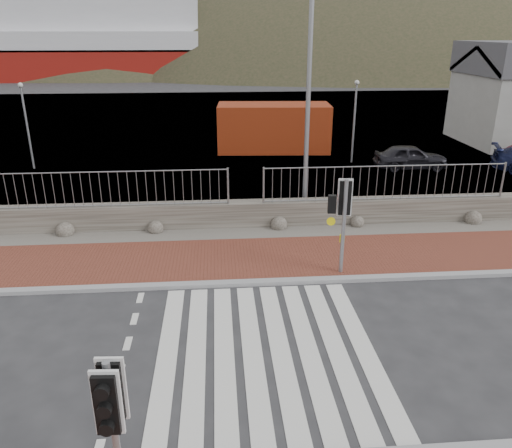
{
  "coord_description": "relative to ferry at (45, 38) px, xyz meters",
  "views": [
    {
      "loc": [
        -0.93,
        -8.9,
        6.4
      ],
      "look_at": [
        0.02,
        3.0,
        1.75
      ],
      "focal_mm": 35.0,
      "sensor_mm": 36.0,
      "label": 1
    }
  ],
  "objects": [
    {
      "name": "railing",
      "position": [
        24.65,
        -60.75,
        -3.54
      ],
      "size": [
        18.07,
        0.07,
        1.22
      ],
      "color": "gray",
      "rests_on": "stone_wall"
    },
    {
      "name": "zebra_crossing",
      "position": [
        24.65,
        -67.9,
        -5.36
      ],
      "size": [
        4.62,
        5.6,
        0.01
      ],
      "color": "silver",
      "rests_on": "ground"
    },
    {
      "name": "shipping_container",
      "position": [
        26.92,
        -48.92,
        -4.07
      ],
      "size": [
        6.35,
        2.98,
        2.58
      ],
      "primitive_type": "cube",
      "rotation": [
        0.0,
        0.0,
        -0.07
      ],
      "color": "maroon",
      "rests_on": "ground"
    },
    {
      "name": "car_a",
      "position": [
        33.18,
        -53.51,
        -4.76
      ],
      "size": [
        3.57,
        1.57,
        1.19
      ],
      "primitive_type": "imported",
      "rotation": [
        0.0,
        0.0,
        1.52
      ],
      "color": "black",
      "rests_on": "ground"
    },
    {
      "name": "hills_backdrop",
      "position": [
        31.4,
        20.0,
        -28.42
      ],
      "size": [
        254.0,
        90.0,
        100.0
      ],
      "color": "#2B311D",
      "rests_on": "ground"
    },
    {
      "name": "sidewalk_far",
      "position": [
        24.65,
        -63.4,
        -5.32
      ],
      "size": [
        40.0,
        3.0,
        0.08
      ],
      "primitive_type": "cube",
      "color": "brown",
      "rests_on": "ground"
    },
    {
      "name": "gravel_strip",
      "position": [
        24.65,
        -61.4,
        -5.33
      ],
      "size": [
        40.0,
        1.5,
        0.06
      ],
      "primitive_type": "cube",
      "color": "#59544C",
      "rests_on": "ground"
    },
    {
      "name": "streetlight",
      "position": [
        26.99,
        -59.82,
        -0.25
      ],
      "size": [
        1.92,
        0.45,
        9.08
      ],
      "rotation": [
        0.0,
        0.0,
        -0.13
      ],
      "color": "gray",
      "rests_on": "ground"
    },
    {
      "name": "stone_wall",
      "position": [
        24.65,
        -60.6,
        -4.91
      ],
      "size": [
        40.0,
        0.6,
        0.9
      ],
      "primitive_type": "cube",
      "color": "#47423A",
      "rests_on": "ground"
    },
    {
      "name": "ground",
      "position": [
        24.65,
        -67.9,
        -5.36
      ],
      "size": [
        220.0,
        220.0,
        0.0
      ],
      "primitive_type": "plane",
      "color": "#28282B",
      "rests_on": "ground"
    },
    {
      "name": "quay",
      "position": [
        24.65,
        -40.0,
        -5.36
      ],
      "size": [
        120.0,
        40.0,
        0.5
      ],
      "primitive_type": "cube",
      "color": "#4C4C4F",
      "rests_on": "ground"
    },
    {
      "name": "water",
      "position": [
        24.65,
        -5.0,
        -5.36
      ],
      "size": [
        220.0,
        50.0,
        0.05
      ],
      "primitive_type": "cube",
      "color": "#3F4C54",
      "rests_on": "ground"
    },
    {
      "name": "traffic_signal_far",
      "position": [
        27.04,
        -64.47,
        -3.36
      ],
      "size": [
        0.67,
        0.29,
        2.77
      ],
      "rotation": [
        0.0,
        0.0,
        3.01
      ],
      "color": "gray",
      "rests_on": "ground"
    },
    {
      "name": "kerb_far",
      "position": [
        24.65,
        -64.9,
        -5.31
      ],
      "size": [
        40.0,
        0.25,
        0.12
      ],
      "primitive_type": "cube",
      "color": "gray",
      "rests_on": "ground"
    },
    {
      "name": "ferry",
      "position": [
        0.0,
        0.0,
        0.0
      ],
      "size": [
        50.0,
        16.0,
        20.0
      ],
      "color": "maroon",
      "rests_on": "ground"
    },
    {
      "name": "traffic_signal_near",
      "position": [
        22.28,
        -71.56,
        -3.51
      ],
      "size": [
        0.38,
        0.24,
        2.57
      ],
      "rotation": [
        0.0,
        0.0,
        -0.06
      ],
      "color": "gray",
      "rests_on": "ground"
    }
  ]
}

